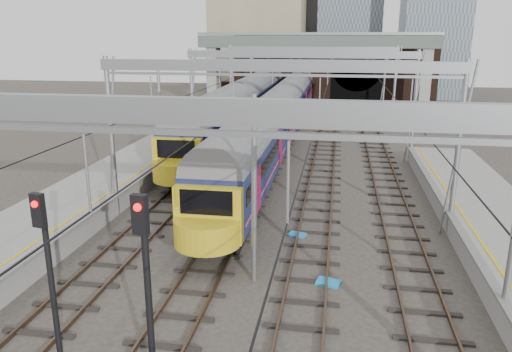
% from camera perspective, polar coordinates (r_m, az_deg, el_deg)
% --- Properties ---
extents(ground, '(160.00, 160.00, 0.00)m').
position_cam_1_polar(ground, '(17.57, -1.34, -14.81)').
color(ground, '#38332D').
rests_on(ground, ground).
extents(platform_left, '(4.32, 55.00, 1.12)m').
position_cam_1_polar(platform_left, '(23.27, -25.75, -6.99)').
color(platform_left, gray).
rests_on(platform_left, ground).
extents(tracks, '(14.40, 80.00, 0.22)m').
position_cam_1_polar(tracks, '(31.28, 3.77, -0.80)').
color(tracks, '#4C3828').
rests_on(tracks, ground).
extents(overhead_line, '(16.80, 80.00, 8.00)m').
position_cam_1_polar(overhead_line, '(36.52, 5.00, 12.02)').
color(overhead_line, gray).
rests_on(overhead_line, ground).
extents(retaining_wall, '(28.00, 2.75, 9.00)m').
position_cam_1_polar(retaining_wall, '(66.95, 8.31, 11.70)').
color(retaining_wall, black).
rests_on(retaining_wall, ground).
extents(overbridge, '(28.00, 3.00, 9.25)m').
position_cam_1_polar(overbridge, '(60.93, 6.92, 14.12)').
color(overbridge, gray).
rests_on(overbridge, ground).
extents(train_main, '(2.82, 65.17, 4.84)m').
position_cam_1_polar(train_main, '(50.85, 3.89, 8.49)').
color(train_main, black).
rests_on(train_main, ground).
extents(train_second, '(2.94, 67.83, 5.00)m').
position_cam_1_polar(train_second, '(60.99, 1.02, 9.81)').
color(train_second, black).
rests_on(train_second, ground).
extents(signal_near_left, '(0.39, 0.47, 5.06)m').
position_cam_1_polar(signal_near_left, '(14.65, -22.77, -8.73)').
color(signal_near_left, black).
rests_on(signal_near_left, ground).
extents(signal_near_centre, '(0.40, 0.49, 5.40)m').
position_cam_1_polar(signal_near_centre, '(12.68, -12.47, -10.73)').
color(signal_near_centre, black).
rests_on(signal_near_centre, ground).
extents(equip_cover_b, '(0.98, 0.80, 0.10)m').
position_cam_1_polar(equip_cover_b, '(19.22, 8.26, -11.94)').
color(equip_cover_b, '#1B88CF').
rests_on(equip_cover_b, ground).
extents(equip_cover_c, '(0.91, 0.76, 0.09)m').
position_cam_1_polar(equip_cover_c, '(23.32, 4.72, -6.68)').
color(equip_cover_c, '#1B88CF').
rests_on(equip_cover_c, ground).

